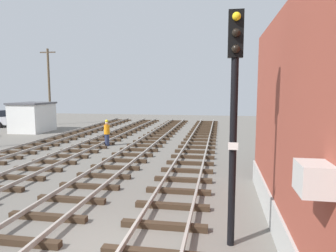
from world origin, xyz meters
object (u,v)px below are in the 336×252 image
object	(u,v)px
utility_pole_far	(49,85)
signal_mast	(234,103)
track_worker_foreground	(107,133)
control_hut	(33,117)

from	to	relation	value
utility_pole_far	signal_mast	bearing A→B (deg)	-51.58
utility_pole_far	track_worker_foreground	bearing A→B (deg)	-46.11
control_hut	track_worker_foreground	world-z (taller)	control_hut
signal_mast	track_worker_foreground	world-z (taller)	signal_mast
signal_mast	utility_pole_far	world-z (taller)	utility_pole_far
control_hut	utility_pole_far	bearing A→B (deg)	104.68
utility_pole_far	track_worker_foreground	world-z (taller)	utility_pole_far
control_hut	track_worker_foreground	size ratio (longest dim) A/B	2.03
utility_pole_far	track_worker_foreground	size ratio (longest dim) A/B	4.50
signal_mast	track_worker_foreground	xyz separation A→B (m)	(-8.15, 12.72, -2.70)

